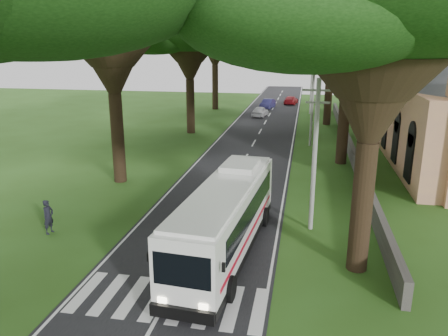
# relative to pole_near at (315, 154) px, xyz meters

# --- Properties ---
(ground) EXTENTS (140.00, 140.00, 0.00)m
(ground) POSITION_rel_pole_near_xyz_m (-5.50, -6.00, -4.18)
(ground) COLOR #294E16
(ground) RESTS_ON ground
(road) EXTENTS (8.00, 120.00, 0.04)m
(road) POSITION_rel_pole_near_xyz_m (-5.50, 19.00, -4.17)
(road) COLOR black
(road) RESTS_ON ground
(crosswalk) EXTENTS (8.00, 3.00, 0.01)m
(crosswalk) POSITION_rel_pole_near_xyz_m (-5.50, -8.00, -4.18)
(crosswalk) COLOR silver
(crosswalk) RESTS_ON ground
(property_wall) EXTENTS (0.35, 50.00, 1.20)m
(property_wall) POSITION_rel_pole_near_xyz_m (3.50, 18.00, -3.58)
(property_wall) COLOR #383533
(property_wall) RESTS_ON ground
(pole_near) EXTENTS (1.60, 0.24, 8.00)m
(pole_near) POSITION_rel_pole_near_xyz_m (0.00, 0.00, 0.00)
(pole_near) COLOR gray
(pole_near) RESTS_ON ground
(pole_mid) EXTENTS (1.60, 0.24, 8.00)m
(pole_mid) POSITION_rel_pole_near_xyz_m (0.00, 20.00, 0.00)
(pole_mid) COLOR gray
(pole_mid) RESTS_ON ground
(pole_far) EXTENTS (1.60, 0.24, 8.00)m
(pole_far) POSITION_rel_pole_near_xyz_m (0.00, 40.00, 0.00)
(pole_far) COLOR gray
(pole_far) RESTS_ON ground
(tree_l_midb) EXTENTS (16.09, 16.09, 15.36)m
(tree_l_midb) POSITION_rel_pole_near_xyz_m (-13.00, 24.00, 7.69)
(tree_l_midb) COLOR black
(tree_l_midb) RESTS_ON ground
(tree_l_far) EXTENTS (12.78, 12.78, 16.13)m
(tree_l_far) POSITION_rel_pole_near_xyz_m (-14.00, 42.00, 9.00)
(tree_l_far) COLOR black
(tree_l_far) RESTS_ON ground
(tree_r_mida) EXTENTS (14.61, 14.61, 15.30)m
(tree_r_mida) POSITION_rel_pole_near_xyz_m (2.50, 14.00, 7.90)
(tree_r_mida) COLOR black
(tree_r_mida) RESTS_ON ground
(tree_r_midb) EXTENTS (14.36, 14.36, 15.54)m
(tree_r_midb) POSITION_rel_pole_near_xyz_m (2.00, 32.00, 8.17)
(tree_r_midb) COLOR black
(tree_r_midb) RESTS_ON ground
(tree_r_far) EXTENTS (15.31, 15.31, 15.18)m
(tree_r_far) POSITION_rel_pole_near_xyz_m (3.00, 50.00, 7.65)
(tree_r_far) COLOR black
(tree_r_far) RESTS_ON ground
(coach_bus) EXTENTS (3.42, 11.73, 3.41)m
(coach_bus) POSITION_rel_pole_near_xyz_m (-3.98, -3.57, -2.34)
(coach_bus) COLOR white
(coach_bus) RESTS_ON ground
(distant_car_a) EXTENTS (2.15, 4.28, 1.40)m
(distant_car_a) POSITION_rel_pole_near_xyz_m (-6.62, 36.22, -3.45)
(distant_car_a) COLOR silver
(distant_car_a) RESTS_ON road
(distant_car_b) EXTENTS (2.21, 4.38, 1.38)m
(distant_car_b) POSITION_rel_pole_near_xyz_m (-6.30, 44.06, -3.46)
(distant_car_b) COLOR navy
(distant_car_b) RESTS_ON road
(distant_car_c) EXTENTS (2.33, 4.66, 1.30)m
(distant_car_c) POSITION_rel_pole_near_xyz_m (-3.03, 49.45, -3.50)
(distant_car_c) COLOR maroon
(distant_car_c) RESTS_ON road
(pedestrian) EXTENTS (0.54, 0.73, 1.83)m
(pedestrian) POSITION_rel_pole_near_xyz_m (-13.50, -3.11, -3.26)
(pedestrian) COLOR black
(pedestrian) RESTS_ON ground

